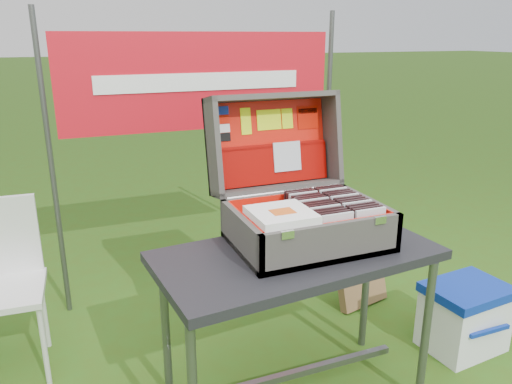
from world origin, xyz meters
name	(u,v)px	position (x,y,z in m)	size (l,w,h in m)	color
table	(295,327)	(0.05, -0.07, 0.36)	(1.14, 0.57, 0.71)	#27272C
table_top	(297,256)	(0.05, -0.07, 0.69)	(1.14, 0.57, 0.04)	#27272C
table_leg_fr	(426,334)	(0.56, -0.30, 0.34)	(0.04, 0.04, 0.67)	#59595B
table_leg_bl	(166,329)	(-0.46, 0.16, 0.34)	(0.04, 0.04, 0.67)	#59595B
table_leg_br	(366,287)	(0.56, 0.16, 0.34)	(0.04, 0.04, 0.67)	#59595B
table_brace	(294,374)	(0.05, -0.07, 0.12)	(0.99, 0.03, 0.03)	#59595B
suitcase	(302,173)	(0.13, 0.04, 1.01)	(0.62, 0.60, 0.58)	#484541
suitcase_base_bottom	(307,241)	(0.13, -0.02, 0.73)	(0.62, 0.44, 0.02)	#484541
suitcase_base_wall_front	(333,244)	(0.13, -0.23, 0.80)	(0.62, 0.02, 0.17)	#484541
suitcase_base_wall_back	(286,210)	(0.13, 0.19, 0.80)	(0.62, 0.02, 0.17)	#484541
suitcase_base_wall_left	(241,236)	(-0.17, -0.02, 0.80)	(0.02, 0.44, 0.17)	#484541
suitcase_base_wall_right	(368,216)	(0.42, -0.02, 0.80)	(0.02, 0.44, 0.17)	#484541
suitcase_liner_floor	(307,238)	(0.13, -0.02, 0.74)	(0.57, 0.39, 0.01)	red
suitcase_latch_left	(288,235)	(-0.07, -0.24, 0.87)	(0.05, 0.01, 0.03)	silver
suitcase_latch_right	(380,220)	(0.32, -0.24, 0.87)	(0.05, 0.01, 0.03)	silver
suitcase_hinge	(285,192)	(0.13, 0.20, 0.88)	(0.02, 0.02, 0.56)	silver
suitcase_lid_back	(269,143)	(0.13, 0.40, 1.07)	(0.62, 0.44, 0.02)	#484541
suitcase_lid_rim_far	(272,97)	(0.13, 0.36, 1.29)	(0.62, 0.02, 0.17)	#484541
suitcase_lid_rim_near	(278,187)	(0.13, 0.29, 0.88)	(0.62, 0.02, 0.17)	#484541
suitcase_lid_rim_left	(213,148)	(-0.17, 0.33, 1.08)	(0.02, 0.44, 0.17)	#484541
suitcase_lid_rim_right	(331,138)	(0.42, 0.33, 1.08)	(0.02, 0.44, 0.17)	#484541
suitcase_lid_liner	(270,143)	(0.13, 0.38, 1.07)	(0.57, 0.39, 0.01)	red
suitcase_liner_wall_front	(331,239)	(0.13, -0.21, 0.81)	(0.57, 0.01, 0.14)	red
suitcase_liner_wall_back	(288,208)	(0.13, 0.18, 0.81)	(0.57, 0.01, 0.14)	red
suitcase_liner_wall_left	(244,232)	(-0.16, -0.02, 0.81)	(0.01, 0.39, 0.14)	red
suitcase_liner_wall_right	(365,214)	(0.41, -0.02, 0.81)	(0.01, 0.39, 0.14)	red
suitcase_lid_pocket	(273,165)	(0.13, 0.34, 0.97)	(0.55, 0.18, 0.03)	#8C0703
suitcase_pocket_edge	(272,146)	(0.13, 0.35, 1.06)	(0.54, 0.02, 0.02)	#8C0703
suitcase_pocket_cd	(287,156)	(0.19, 0.33, 1.01)	(0.14, 0.14, 0.01)	silver
lid_sticker_cc_a	(222,110)	(-0.10, 0.40, 1.23)	(0.06, 0.04, 0.00)	#1933B2
lid_sticker_cc_b	(223,119)	(-0.10, 0.40, 1.19)	(0.06, 0.04, 0.00)	#C51101
lid_sticker_cc_c	(223,128)	(-0.10, 0.39, 1.15)	(0.06, 0.04, 0.00)	white
lid_sticker_cc_d	(224,137)	(-0.10, 0.38, 1.11)	(0.06, 0.04, 0.00)	black
lid_card_neon_tall	(246,121)	(0.01, 0.39, 1.18)	(0.05, 0.12, 0.00)	#D5F212
lid_card_neon_main	(269,120)	(0.13, 0.39, 1.18)	(0.12, 0.09, 0.00)	#D5F212
lid_card_neon_small	(287,119)	(0.22, 0.39, 1.18)	(0.06, 0.09, 0.00)	#D5F212
lid_sticker_band	(308,117)	(0.33, 0.39, 1.18)	(0.11, 0.11, 0.00)	#C51101
lid_sticker_band_bar	(308,111)	(0.33, 0.40, 1.21)	(0.10, 0.02, 0.00)	black
cd_left_0	(337,233)	(0.16, -0.19, 0.82)	(0.14, 0.01, 0.16)	silver
cd_left_1	(334,231)	(0.16, -0.17, 0.82)	(0.14, 0.01, 0.16)	black
cd_left_2	(331,228)	(0.16, -0.14, 0.82)	(0.14, 0.01, 0.16)	black
cd_left_3	(328,226)	(0.16, -0.12, 0.82)	(0.14, 0.01, 0.16)	black
cd_left_4	(325,224)	(0.16, -0.09, 0.82)	(0.14, 0.01, 0.16)	silver
cd_left_5	(322,222)	(0.16, -0.07, 0.82)	(0.14, 0.01, 0.16)	black
cd_left_6	(319,220)	(0.16, -0.04, 0.82)	(0.14, 0.01, 0.16)	black
cd_left_7	(316,218)	(0.16, -0.02, 0.82)	(0.14, 0.01, 0.16)	black
cd_left_8	(313,217)	(0.16, 0.00, 0.82)	(0.14, 0.01, 0.16)	silver
cd_left_9	(311,215)	(0.16, 0.03, 0.82)	(0.14, 0.01, 0.16)	black
cd_left_10	(308,213)	(0.16, 0.05, 0.82)	(0.14, 0.01, 0.16)	black
cd_left_11	(305,211)	(0.16, 0.08, 0.82)	(0.14, 0.01, 0.16)	black
cd_left_12	(303,209)	(0.16, 0.10, 0.82)	(0.14, 0.01, 0.16)	silver
cd_left_13	(300,208)	(0.16, 0.13, 0.82)	(0.14, 0.01, 0.16)	black
cd_left_14	(298,206)	(0.16, 0.15, 0.82)	(0.14, 0.01, 0.16)	black
cd_right_0	(370,227)	(0.31, -0.19, 0.82)	(0.14, 0.01, 0.16)	silver
cd_right_1	(366,225)	(0.31, -0.17, 0.82)	(0.14, 0.01, 0.16)	black
cd_right_2	(363,223)	(0.31, -0.14, 0.82)	(0.14, 0.01, 0.16)	black
cd_right_3	(359,221)	(0.31, -0.12, 0.82)	(0.14, 0.01, 0.16)	black
cd_right_4	(356,219)	(0.31, -0.09, 0.82)	(0.14, 0.01, 0.16)	silver
cd_right_5	(353,218)	(0.31, -0.07, 0.82)	(0.14, 0.01, 0.16)	black
cd_right_6	(350,216)	(0.31, -0.04, 0.82)	(0.14, 0.01, 0.16)	black
cd_right_7	(347,214)	(0.31, -0.02, 0.82)	(0.14, 0.01, 0.16)	black
cd_right_8	(344,212)	(0.31, 0.00, 0.82)	(0.14, 0.01, 0.16)	silver
cd_right_9	(341,210)	(0.31, 0.03, 0.82)	(0.14, 0.01, 0.16)	black
cd_right_10	(338,209)	(0.31, 0.05, 0.82)	(0.14, 0.01, 0.16)	black
cd_right_11	(335,207)	(0.31, 0.08, 0.82)	(0.14, 0.01, 0.16)	black
cd_right_12	(332,205)	(0.31, 0.10, 0.82)	(0.14, 0.01, 0.16)	silver
cd_right_13	(330,204)	(0.31, 0.13, 0.82)	(0.14, 0.01, 0.16)	black
cd_right_14	(327,202)	(0.31, 0.15, 0.82)	(0.14, 0.01, 0.16)	black
songbook_0	(281,218)	(-0.03, -0.10, 0.88)	(0.23, 0.23, 0.01)	white
songbook_1	(281,216)	(-0.03, -0.10, 0.89)	(0.23, 0.23, 0.01)	white
songbook_2	(281,215)	(-0.03, -0.10, 0.89)	(0.23, 0.23, 0.01)	white
songbook_3	(281,214)	(-0.03, -0.10, 0.90)	(0.23, 0.23, 0.01)	white
songbook_4	(281,213)	(-0.03, -0.10, 0.90)	(0.23, 0.23, 0.01)	white
songbook_5	(281,212)	(-0.03, -0.10, 0.91)	(0.23, 0.23, 0.01)	white
songbook_graphic	(282,211)	(-0.03, -0.11, 0.91)	(0.09, 0.07, 0.00)	#D85919
cooler	(464,317)	(1.03, -0.06, 0.18)	(0.40, 0.31, 0.35)	white
cooler_body	(464,321)	(1.03, -0.06, 0.15)	(0.38, 0.29, 0.31)	white
cooler_lid	(468,290)	(1.03, -0.06, 0.33)	(0.40, 0.31, 0.05)	#0B2995
cooler_handle	(490,331)	(1.03, -0.22, 0.19)	(0.24, 0.02, 0.02)	#0B2995
chair	(1,295)	(-1.13, 0.59, 0.41)	(0.38, 0.41, 0.83)	silver
chair_seat	(0,293)	(-1.13, 0.59, 0.42)	(0.38, 0.38, 0.03)	silver
chair_leg_fr	(44,345)	(-0.97, 0.43, 0.21)	(0.02, 0.02, 0.42)	silver
chair_leg_br	(44,310)	(-0.97, 0.75, 0.21)	(0.02, 0.02, 0.42)	silver
chair_upright_right	(33,234)	(-0.97, 0.77, 0.62)	(0.02, 0.02, 0.40)	silver
cardboard_box	(361,276)	(0.79, 0.53, 0.18)	(0.34, 0.05, 0.36)	brown
banner_post_left	(52,171)	(-0.85, 1.10, 0.85)	(0.03, 0.03, 1.70)	#59595B
banner_post_right	(327,146)	(0.85, 1.10, 0.85)	(0.03, 0.03, 1.70)	#59595B
banner	(201,82)	(0.00, 1.09, 1.30)	(1.60, 0.01, 0.55)	red
banner_text	(202,82)	(0.00, 1.08, 1.30)	(1.20, 0.00, 0.10)	white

